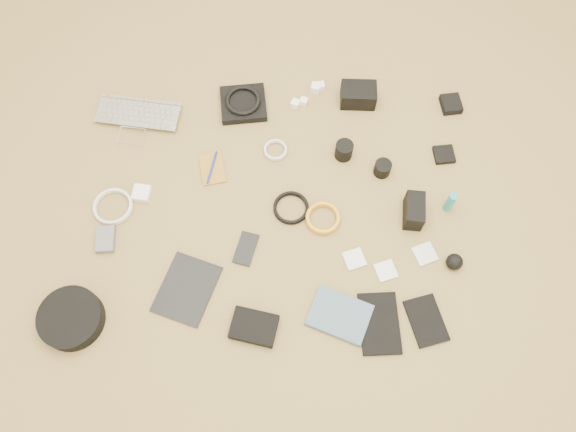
{
  "coord_description": "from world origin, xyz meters",
  "views": [
    {
      "loc": [
        0.04,
        -0.81,
        1.8
      ],
      "look_at": [
        0.04,
        -0.02,
        0.02
      ],
      "focal_mm": 35.0,
      "sensor_mm": 36.0,
      "label": 1
    }
  ],
  "objects_px": {
    "laptop": "(136,124)",
    "tablet": "(187,289)",
    "headphone_case": "(71,318)",
    "paperback": "(332,336)",
    "phone": "(246,249)",
    "dslr_camera": "(358,95)"
  },
  "relations": [
    {
      "from": "laptop",
      "to": "tablet",
      "type": "relative_size",
      "value": 1.44
    },
    {
      "from": "dslr_camera",
      "to": "paperback",
      "type": "bearing_deg",
      "value": -95.89
    },
    {
      "from": "headphone_case",
      "to": "paperback",
      "type": "height_order",
      "value": "headphone_case"
    },
    {
      "from": "laptop",
      "to": "headphone_case",
      "type": "xyz_separation_m",
      "value": [
        -0.12,
        -0.74,
        0.02
      ]
    },
    {
      "from": "tablet",
      "to": "phone",
      "type": "distance_m",
      "value": 0.24
    },
    {
      "from": "laptop",
      "to": "headphone_case",
      "type": "height_order",
      "value": "headphone_case"
    },
    {
      "from": "headphone_case",
      "to": "paperback",
      "type": "bearing_deg",
      "value": -3.2
    },
    {
      "from": "paperback",
      "to": "phone",
      "type": "bearing_deg",
      "value": 65.86
    },
    {
      "from": "dslr_camera",
      "to": "phone",
      "type": "xyz_separation_m",
      "value": [
        -0.41,
        -0.61,
        -0.03
      ]
    },
    {
      "from": "dslr_camera",
      "to": "phone",
      "type": "relative_size",
      "value": 1.12
    },
    {
      "from": "laptop",
      "to": "paperback",
      "type": "distance_m",
      "value": 1.07
    },
    {
      "from": "paperback",
      "to": "tablet",
      "type": "bearing_deg",
      "value": 94.14
    },
    {
      "from": "laptop",
      "to": "tablet",
      "type": "height_order",
      "value": "laptop"
    },
    {
      "from": "tablet",
      "to": "paperback",
      "type": "distance_m",
      "value": 0.5
    },
    {
      "from": "laptop",
      "to": "tablet",
      "type": "bearing_deg",
      "value": -61.46
    },
    {
      "from": "tablet",
      "to": "headphone_case",
      "type": "bearing_deg",
      "value": -143.86
    },
    {
      "from": "dslr_camera",
      "to": "laptop",
      "type": "bearing_deg",
      "value": -170.23
    },
    {
      "from": "dslr_camera",
      "to": "tablet",
      "type": "bearing_deg",
      "value": -126.58
    },
    {
      "from": "tablet",
      "to": "paperback",
      "type": "relative_size",
      "value": 1.15
    },
    {
      "from": "laptop",
      "to": "tablet",
      "type": "distance_m",
      "value": 0.68
    },
    {
      "from": "laptop",
      "to": "phone",
      "type": "distance_m",
      "value": 0.66
    },
    {
      "from": "laptop",
      "to": "paperback",
      "type": "xyz_separation_m",
      "value": [
        0.72,
        -0.79,
        -0.0
      ]
    }
  ]
}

